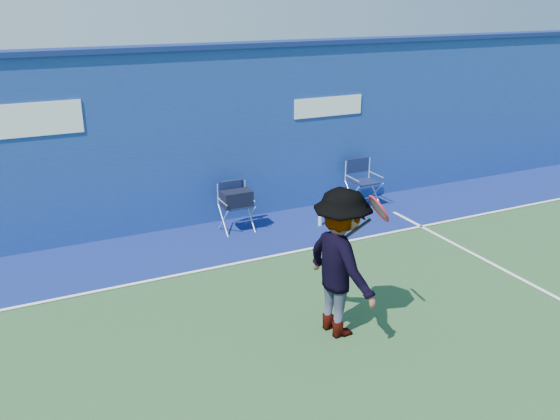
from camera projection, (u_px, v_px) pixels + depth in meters
name	position (u px, v px, depth m)	size (l,w,h in m)	color
ground	(261.00, 408.00, 5.85)	(80.00, 80.00, 0.00)	#294C28
stadium_wall	(131.00, 143.00, 9.72)	(24.00, 0.50, 3.08)	navy
out_of_bounds_strip	(155.00, 254.00, 9.32)	(24.00, 1.80, 0.01)	navy
court_lines	(238.00, 374.00, 6.36)	(24.00, 12.00, 0.01)	white
directors_chair_left	(236.00, 211.00, 10.12)	(0.50, 0.46, 0.85)	silver
directors_chair_right	(363.00, 192.00, 11.31)	(0.54, 0.48, 0.90)	silver
water_bottle	(320.00, 220.00, 10.42)	(0.07, 0.07, 0.22)	silver
tennis_player	(341.00, 263.00, 6.89)	(0.91, 1.22, 1.81)	#EA4738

